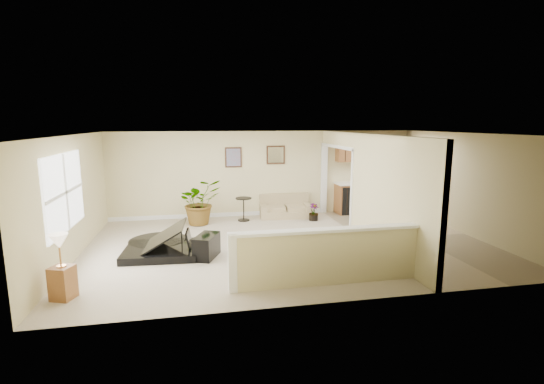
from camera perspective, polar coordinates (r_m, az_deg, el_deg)
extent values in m
plane|color=#C4AF98|center=(9.08, 2.46, -7.58)|extent=(9.00, 9.00, 0.00)
cube|color=beige|center=(11.69, -0.94, 2.69)|extent=(9.00, 0.04, 2.50)
cube|color=beige|center=(5.98, 9.30, -4.64)|extent=(9.00, 0.04, 2.50)
cube|color=beige|center=(8.89, -26.95, -0.77)|extent=(0.04, 6.00, 2.50)
cube|color=beige|center=(10.76, 26.51, 0.98)|extent=(0.04, 6.00, 2.50)
cube|color=white|center=(8.66, 2.58, 8.39)|extent=(9.00, 6.00, 0.04)
cube|color=tan|center=(10.26, 19.93, -6.09)|extent=(2.70, 6.00, 0.01)
cube|color=beige|center=(8.31, 16.67, -0.78)|extent=(0.12, 3.60, 2.50)
cube|color=beige|center=(10.90, 9.65, 7.55)|extent=(0.12, 2.35, 0.40)
cube|color=beige|center=(6.88, 8.26, -9.37)|extent=(3.30, 0.12, 0.95)
cube|color=white|center=(6.73, 8.36, -5.44)|extent=(3.40, 0.22, 0.05)
cube|color=white|center=(6.54, -5.75, -10.15)|extent=(0.14, 0.14, 1.00)
cube|color=white|center=(8.38, -27.88, -0.05)|extent=(0.05, 2.15, 1.45)
cube|color=#3E2416|center=(11.48, -5.61, 5.02)|extent=(0.48, 0.03, 0.58)
cube|color=#805265|center=(11.46, -5.60, 5.01)|extent=(0.40, 0.01, 0.50)
cube|color=#3E2416|center=(11.66, 0.54, 5.39)|extent=(0.55, 0.03, 0.55)
cube|color=silver|center=(11.64, 0.56, 5.38)|extent=(0.46, 0.01, 0.46)
cube|color=brown|center=(12.54, 14.34, -0.82)|extent=(2.30, 0.60, 0.90)
cube|color=white|center=(12.46, 14.43, 1.30)|extent=(2.36, 0.65, 0.04)
cube|color=black|center=(12.22, 10.95, -1.06)|extent=(0.60, 0.60, 0.84)
cube|color=brown|center=(12.46, 14.40, 6.07)|extent=(2.30, 0.35, 0.75)
cube|color=black|center=(8.52, -15.92, -3.60)|extent=(1.58, 1.39, 0.31)
cylinder|color=black|center=(9.08, -16.61, -2.78)|extent=(1.28, 1.28, 0.31)
cube|color=white|center=(8.49, -9.90, -3.68)|extent=(0.29, 1.05, 0.02)
cube|color=black|center=(8.57, -16.64, -1.63)|extent=(1.26, 1.26, 0.70)
cube|color=black|center=(8.28, -9.44, -7.76)|extent=(0.61, 0.80, 0.47)
cube|color=tan|center=(11.64, 1.94, -2.56)|extent=(1.56, 0.98, 0.42)
cube|color=tan|center=(11.86, 1.61, -0.21)|extent=(1.50, 0.33, 0.44)
cube|color=tan|center=(11.45, -1.24, -1.29)|extent=(0.26, 0.86, 0.16)
cube|color=tan|center=(11.74, 5.07, -1.04)|extent=(0.26, 0.86, 0.16)
cylinder|color=black|center=(11.22, -4.11, -4.08)|extent=(0.33, 0.33, 0.03)
cylinder|color=black|center=(11.15, -4.13, -2.51)|extent=(0.03, 0.03, 0.64)
cylinder|color=black|center=(11.09, -4.15, -0.91)|extent=(0.45, 0.45, 0.03)
cylinder|color=black|center=(10.98, -10.34, -3.94)|extent=(0.36, 0.36, 0.25)
imported|color=#204815|center=(10.87, -10.42, -1.40)|extent=(1.37, 1.27, 1.25)
cylinder|color=black|center=(11.26, 6.03, -3.67)|extent=(0.25, 0.25, 0.18)
imported|color=#204815|center=(11.22, 6.04, -2.89)|extent=(0.34, 0.34, 0.49)
cube|color=brown|center=(7.15, -28.04, -11.51)|extent=(0.40, 0.40, 0.53)
cylinder|color=#C08240|center=(7.06, -28.22, -9.42)|extent=(0.14, 0.14, 0.02)
cylinder|color=#C08240|center=(7.00, -28.34, -8.04)|extent=(0.03, 0.03, 0.36)
cone|color=#F6E1C9|center=(6.94, -28.50, -6.29)|extent=(0.28, 0.28, 0.23)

